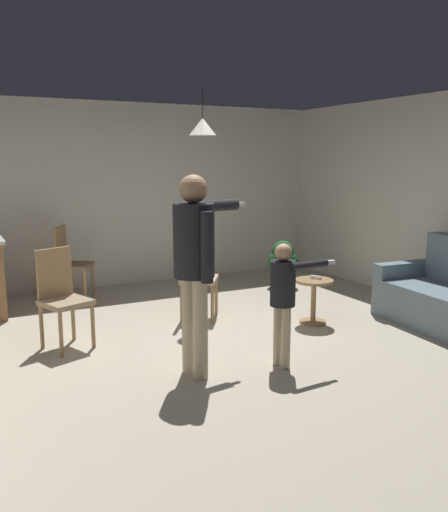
# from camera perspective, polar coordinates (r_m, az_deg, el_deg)

# --- Properties ---
(ground) EXTENTS (7.68, 7.68, 0.00)m
(ground) POSITION_cam_1_polar(r_m,az_deg,el_deg) (5.59, -0.32, -9.43)
(ground) COLOR #B2A893
(wall_back) EXTENTS (6.40, 0.10, 2.70)m
(wall_back) POSITION_cam_1_polar(r_m,az_deg,el_deg) (8.27, -10.39, 6.36)
(wall_back) COLOR silver
(wall_back) RESTS_ON ground
(side_table_by_couch) EXTENTS (0.44, 0.44, 0.52)m
(side_table_by_couch) POSITION_cam_1_polar(r_m,az_deg,el_deg) (6.31, 9.43, -4.17)
(side_table_by_couch) COLOR #99754C
(side_table_by_couch) RESTS_ON ground
(person_adult) EXTENTS (0.83, 0.59, 1.75)m
(person_adult) POSITION_cam_1_polar(r_m,az_deg,el_deg) (4.60, -3.03, 0.28)
(person_adult) COLOR tan
(person_adult) RESTS_ON ground
(person_child) EXTENTS (0.60, 0.33, 1.14)m
(person_child) POSITION_cam_1_polar(r_m,az_deg,el_deg) (4.89, 6.32, -3.69)
(person_child) COLOR tan
(person_child) RESTS_ON ground
(dining_chair_by_counter) EXTENTS (0.54, 0.54, 1.00)m
(dining_chair_by_counter) POSITION_cam_1_polar(r_m,az_deg,el_deg) (5.65, -16.75, -3.89)
(dining_chair_by_counter) COLOR #99754C
(dining_chair_by_counter) RESTS_ON ground
(dining_chair_near_wall) EXTENTS (0.58, 0.58, 1.00)m
(dining_chair_near_wall) POSITION_cam_1_polar(r_m,az_deg,el_deg) (6.41, -3.30, -1.83)
(dining_chair_near_wall) COLOR #99754C
(dining_chair_near_wall) RESTS_ON ground
(dining_chair_centre_back) EXTENTS (0.57, 0.57, 1.00)m
(dining_chair_centre_back) POSITION_cam_1_polar(r_m,az_deg,el_deg) (7.52, -16.00, -0.42)
(dining_chair_centre_back) COLOR #99754C
(dining_chair_centre_back) RESTS_ON ground
(potted_plant_corner) EXTENTS (0.45, 0.45, 0.70)m
(potted_plant_corner) POSITION_cam_1_polar(r_m,az_deg,el_deg) (8.05, 6.23, -0.58)
(potted_plant_corner) COLOR brown
(potted_plant_corner) RESTS_ON ground
(spare_remote_on_table) EXTENTS (0.09, 0.13, 0.04)m
(spare_remote_on_table) POSITION_cam_1_polar(r_m,az_deg,el_deg) (6.30, 9.67, -2.23)
(spare_remote_on_table) COLOR white
(spare_remote_on_table) RESTS_ON side_table_by_couch
(ceiling_light_pendant) EXTENTS (0.32, 0.32, 0.55)m
(ceiling_light_pendant) POSITION_cam_1_polar(r_m,az_deg,el_deg) (6.47, -2.27, 13.48)
(ceiling_light_pendant) COLOR silver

